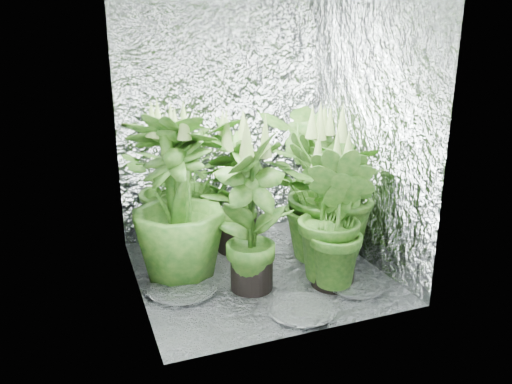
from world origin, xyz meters
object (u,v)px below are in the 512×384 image
object	(u,v)px
plant_d	(177,198)
circulation_fan	(321,228)
plant_c	(313,176)
plant_g	(335,218)
plant_e	(328,189)
plant_b	(236,188)
plant_a	(184,182)
plant_f	(251,213)

from	to	relation	value
plant_d	circulation_fan	xyz separation A→B (m)	(1.14, 0.17, -0.43)
plant_c	plant_g	xyz separation A→B (m)	(-0.25, -0.82, -0.04)
plant_e	plant_b	bearing A→B (deg)	142.61
plant_a	plant_g	distance (m)	1.21
plant_e	plant_f	xyz separation A→B (m)	(-0.64, -0.20, -0.03)
circulation_fan	plant_b	bearing A→B (deg)	151.24
plant_b	plant_d	world-z (taller)	plant_d
plant_d	plant_g	xyz separation A→B (m)	(0.90, -0.44, -0.10)
plant_b	circulation_fan	xyz separation A→B (m)	(0.64, -0.14, -0.35)
plant_d	plant_e	world-z (taller)	plant_d
plant_a	plant_e	xyz separation A→B (m)	(0.88, -0.60, 0.02)
plant_d	plant_f	world-z (taller)	plant_d
plant_a	plant_e	distance (m)	1.07
plant_a	plant_f	xyz separation A→B (m)	(0.24, -0.81, -0.01)
plant_b	plant_d	bearing A→B (deg)	-147.99
plant_b	plant_e	xyz separation A→B (m)	(0.53, -0.41, 0.05)
plant_g	plant_a	bearing A→B (deg)	128.14
plant_b	plant_d	distance (m)	0.60
plant_a	plant_b	distance (m)	0.40
plant_d	plant_b	bearing A→B (deg)	32.01
plant_a	plant_e	bearing A→B (deg)	-34.43
plant_b	plant_e	size ratio (longest dim) A/B	0.95
plant_g	plant_e	bearing A→B (deg)	69.03
plant_d	plant_f	distance (m)	0.50
plant_g	plant_f	bearing A→B (deg)	164.28
plant_e	plant_f	size ratio (longest dim) A/B	1.02
circulation_fan	plant_c	bearing A→B (deg)	68.42
plant_f	circulation_fan	size ratio (longest dim) A/B	3.47
plant_a	plant_d	world-z (taller)	plant_d
plant_e	plant_f	bearing A→B (deg)	-162.32
plant_c	plant_e	xyz separation A→B (m)	(-0.12, -0.47, 0.04)
plant_f	circulation_fan	xyz separation A→B (m)	(0.74, 0.47, -0.38)
plant_a	plant_f	bearing A→B (deg)	-73.58
plant_d	plant_g	bearing A→B (deg)	-26.12
plant_b	plant_c	bearing A→B (deg)	5.57
plant_f	plant_g	world-z (taller)	plant_f
plant_a	circulation_fan	size ratio (longest dim) A/B	3.46
plant_b	plant_f	distance (m)	0.62
plant_d	circulation_fan	size ratio (longest dim) A/B	3.77
plant_d	plant_f	xyz separation A→B (m)	(0.39, -0.30, -0.05)
plant_c	plant_d	xyz separation A→B (m)	(-1.16, -0.38, 0.06)
plant_b	circulation_fan	world-z (taller)	plant_b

